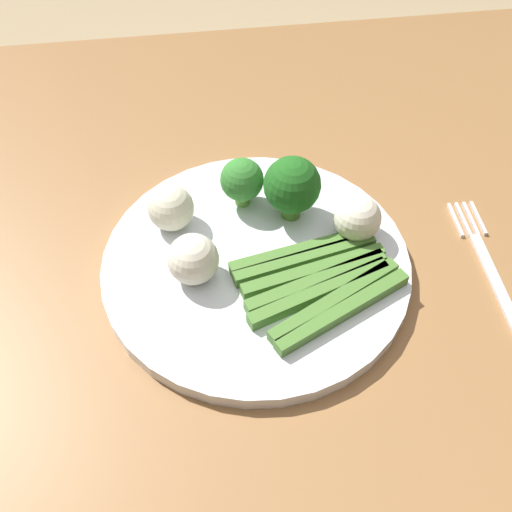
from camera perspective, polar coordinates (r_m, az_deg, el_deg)
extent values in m
cube|color=olive|center=(0.60, 4.84, -2.76)|extent=(1.24, 0.89, 0.04)
cylinder|color=white|center=(0.58, 0.00, -0.80)|extent=(0.29, 0.29, 0.01)
cube|color=#47752D|center=(0.57, 4.23, 0.41)|extent=(0.14, 0.04, 0.01)
cube|color=#47752D|center=(0.56, 4.66, -0.53)|extent=(0.14, 0.04, 0.01)
cube|color=#47752D|center=(0.56, 5.16, -1.47)|extent=(0.14, 0.04, 0.01)
cube|color=#47752D|center=(0.55, 5.69, -2.43)|extent=(0.14, 0.05, 0.01)
cube|color=#47752D|center=(0.54, 6.37, -3.37)|extent=(0.13, 0.06, 0.01)
cube|color=#47752D|center=(0.54, 7.37, -4.16)|extent=(0.13, 0.07, 0.01)
cube|color=#47752D|center=(0.53, 8.14, -5.11)|extent=(0.13, 0.07, 0.01)
cylinder|color=#4C7F2B|center=(0.60, 3.26, 4.53)|extent=(0.02, 0.02, 0.02)
sphere|color=#1E5B1C|center=(0.58, 3.39, 6.62)|extent=(0.06, 0.06, 0.06)
cylinder|color=#609E3D|center=(0.62, -1.28, 5.51)|extent=(0.02, 0.02, 0.02)
sphere|color=#337A2D|center=(0.60, -1.32, 7.11)|extent=(0.04, 0.04, 0.04)
sphere|color=silver|center=(0.58, 9.41, 3.49)|extent=(0.04, 0.04, 0.04)
sphere|color=beige|center=(0.59, -7.92, 4.44)|extent=(0.04, 0.04, 0.04)
sphere|color=silver|center=(0.54, -5.88, -0.30)|extent=(0.05, 0.05, 0.05)
cube|color=silver|center=(0.61, 21.43, -2.36)|extent=(0.01, 0.12, 0.00)
cube|color=silver|center=(0.66, 19.95, 3.33)|extent=(0.00, 0.05, 0.00)
cube|color=silver|center=(0.66, 19.32, 3.29)|extent=(0.00, 0.05, 0.00)
cube|color=silver|center=(0.66, 18.68, 3.25)|extent=(0.00, 0.05, 0.00)
cube|color=silver|center=(0.65, 18.04, 3.20)|extent=(0.00, 0.05, 0.00)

